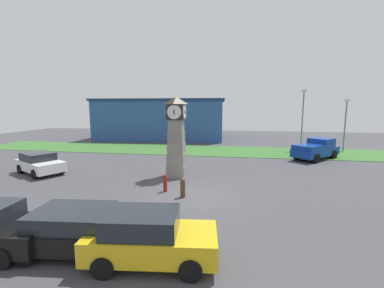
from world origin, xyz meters
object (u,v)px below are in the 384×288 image
pickup_truck (316,149)px  street_lamp_far_side (345,121)px  bollard_near_tower (183,188)px  car_by_building (149,237)px  car_near_tower (80,229)px  car_far_lot (40,163)px  bollard_mid_row (165,183)px  clock_tower (176,138)px  street_lamp_near_road (303,115)px

pickup_truck → street_lamp_far_side: (4.12, 4.79, 2.30)m
bollard_near_tower → car_by_building: car_by_building is taller
street_lamp_far_side → car_near_tower: bearing=-126.4°
pickup_truck → car_far_lot: bearing=-157.5°
car_near_tower → pickup_truck: size_ratio=0.92×
bollard_mid_row → clock_tower: bearing=91.7°
car_by_building → pickup_truck: size_ratio=0.82×
car_by_building → street_lamp_near_road: size_ratio=0.62×
pickup_truck → street_lamp_near_road: size_ratio=0.75×
car_near_tower → street_lamp_far_side: size_ratio=0.83×
bollard_mid_row → street_lamp_far_side: street_lamp_far_side is taller
pickup_truck → street_lamp_far_side: bearing=49.3°
bollard_near_tower → street_lamp_near_road: 20.25m
clock_tower → bollard_near_tower: 4.65m
car_by_building → street_lamp_near_road: (9.75, 23.07, 2.99)m
bollard_near_tower → street_lamp_near_road: street_lamp_near_road is taller
clock_tower → bollard_mid_row: 3.86m
pickup_truck → bollard_near_tower: bearing=-129.9°
bollard_near_tower → car_by_building: (0.15, -5.70, 0.27)m
street_lamp_near_road → street_lamp_far_side: street_lamp_near_road is taller
car_near_tower → pickup_truck: pickup_truck is taller
street_lamp_near_road → pickup_truck: bearing=-90.5°
bollard_near_tower → street_lamp_near_road: (9.90, 17.36, 3.27)m
car_by_building → car_far_lot: bearing=141.6°
car_near_tower → car_by_building: (2.43, -0.23, 0.07)m
bollard_mid_row → street_lamp_far_side: 22.05m
bollard_near_tower → clock_tower: bearing=107.4°
car_near_tower → car_far_lot: bearing=135.4°
car_far_lot → street_lamp_far_side: size_ratio=0.78×
car_by_building → pickup_truck: pickup_truck is taller
street_lamp_near_road → car_near_tower: bearing=-118.1°
bollard_near_tower → street_lamp_near_road: size_ratio=0.16×
clock_tower → bollard_near_tower: size_ratio=5.16×
bollard_mid_row → street_lamp_far_side: bearing=46.3°
car_by_building → pickup_truck: (9.69, 17.47, 0.13)m
clock_tower → car_far_lot: clock_tower is taller
street_lamp_near_road → bollard_near_tower: bearing=-119.7°
clock_tower → street_lamp_far_side: (15.20, 12.60, 0.61)m
car_near_tower → car_far_lot: 12.24m
car_far_lot → car_by_building: bearing=-38.4°
clock_tower → car_by_building: clock_tower is taller
bollard_near_tower → car_far_lot: size_ratio=0.24×
bollard_mid_row → car_far_lot: 10.13m
bollard_near_tower → street_lamp_far_side: size_ratio=0.19×
clock_tower → car_far_lot: (-9.74, -0.84, -1.87)m
bollard_mid_row → pickup_truck: size_ratio=0.20×
car_near_tower → car_by_building: 2.44m
bollard_near_tower → pickup_truck: pickup_truck is taller
bollard_mid_row → street_lamp_near_road: bearing=56.4°
car_far_lot → car_near_tower: bearing=-44.6°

